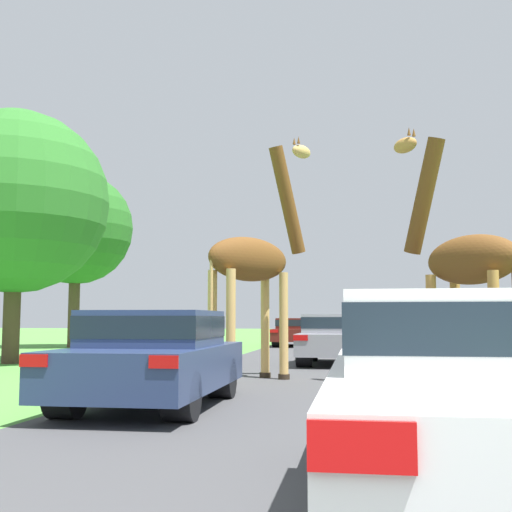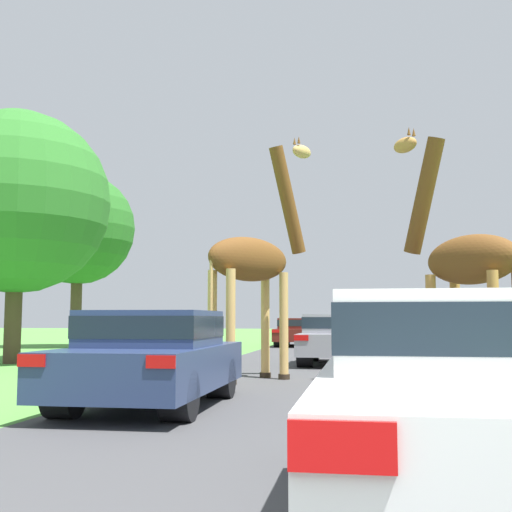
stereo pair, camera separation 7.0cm
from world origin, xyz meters
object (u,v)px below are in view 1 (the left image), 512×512
Objects in this scene: car_lead_maroon at (481,397)px; car_far_ahead at (409,329)px; car_queue_left at (384,335)px; tree_centre_back at (16,202)px; tree_far_right at (76,229)px; car_verge_right at (153,356)px; car_queue_right at (336,337)px; giraffe_companion at (464,261)px; car_rear_follower at (297,331)px; giraffe_near_road at (255,261)px.

car_lead_maroon is 24.22m from car_far_ahead.
tree_centre_back reaches higher than car_queue_left.
tree_far_right is (-13.05, 22.41, 4.48)m from car_lead_maroon.
car_queue_left is at bearing 75.26° from car_verge_right.
car_lead_maroon is 1.12× the size of car_queue_right.
car_verge_right is (-4.73, -2.64, -1.53)m from giraffe_companion.
car_queue_left is 5.19m from car_far_ahead.
car_lead_maroon is 13.77m from car_queue_right.
tree_centre_back reaches higher than car_far_ahead.
tree_far_right reaches higher than car_queue_right.
giraffe_companion is 12.00m from car_queue_left.
car_rear_follower is (-3.48, 25.32, -0.08)m from car_lead_maroon.
giraffe_companion is at bearing 81.42° from car_lead_maroon.
tree_centre_back is at bearing -74.63° from tree_far_right.
car_lead_maroon is 0.57× the size of tree_far_right.
car_queue_right reaches higher than car_rear_follower.
car_queue_right is at bearing -104.87° from car_far_ahead.
car_verge_right is (-3.63, 4.64, -0.03)m from car_lead_maroon.
car_lead_maroon is at bearing -140.90° from giraffe_companion.
tree_centre_back is (-10.34, 12.54, 3.81)m from car_lead_maroon.
giraffe_companion is at bearing -24.69° from tree_centre_back.
car_verge_right is at bearing 166.89° from giraffe_companion.
car_rear_follower is 0.58× the size of tree_centre_back.
car_far_ahead is at bearing 6.95° from tree_far_right.
car_queue_right is 9.35m from car_verge_right.
car_verge_right is at bearing -64.23° from giraffe_near_road.
tree_far_right is (-9.42, 17.77, 4.51)m from car_verge_right.
car_lead_maroon is at bearing -35.44° from giraffe_near_road.
giraffe_near_road is at bearing 116.61° from giraffe_companion.
car_lead_maroon is 19.15m from car_queue_left.
car_far_ahead is at bearing 75.89° from car_queue_left.
giraffe_companion reaches higher than car_lead_maroon.
giraffe_companion is 20.93m from tree_far_right.
car_queue_right is at bearing -105.56° from car_queue_left.
car_far_ahead is 1.13× the size of car_verge_right.
car_queue_left is (3.01, 10.35, -1.74)m from giraffe_near_road.
car_queue_right is at bearing -79.52° from car_rear_follower.
car_queue_right is 11.81m from car_rear_follower.
giraffe_companion is 16.96m from car_far_ahead.
car_rear_follower is at bearing 89.58° from car_verge_right.
car_queue_left is at bearing 52.09° from giraffe_companion.
tree_centre_back is (-11.79, -11.64, 3.75)m from car_far_ahead.
car_lead_maroon is 0.98× the size of car_far_ahead.
tree_far_right reaches higher than car_verge_right.
tree_centre_back is at bearing 129.49° from car_lead_maroon.
giraffe_companion is 12.80m from tree_centre_back.
tree_far_right is at bearing 90.77° from giraffe_companion.
car_queue_right reaches higher than car_queue_left.
giraffe_near_road is 5.40m from car_queue_right.
car_verge_right is at bearing -104.24° from car_queue_right.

